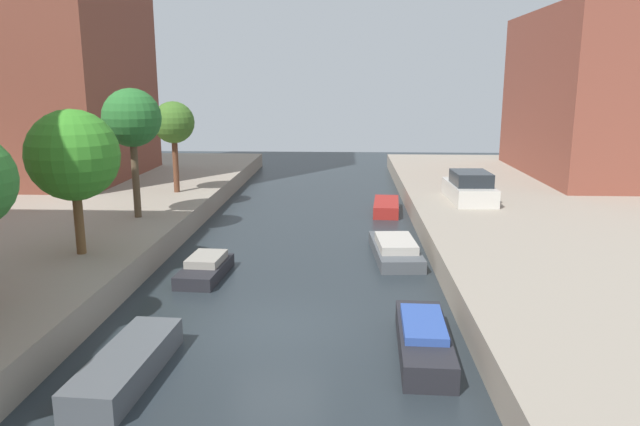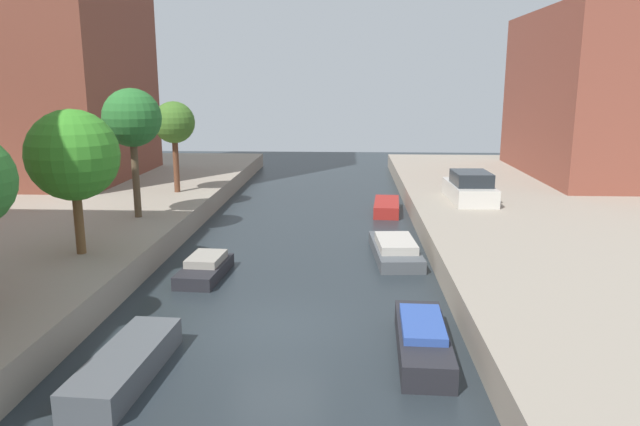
{
  "view_description": "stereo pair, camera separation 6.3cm",
  "coord_description": "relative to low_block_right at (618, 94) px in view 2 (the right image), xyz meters",
  "views": [
    {
      "loc": [
        1.88,
        -15.38,
        6.67
      ],
      "look_at": [
        0.75,
        8.7,
        1.33
      ],
      "focal_mm": 33.47,
      "sensor_mm": 36.0,
      "label": 1
    },
    {
      "loc": [
        1.95,
        -15.38,
        6.67
      ],
      "look_at": [
        0.75,
        8.7,
        1.33
      ],
      "focal_mm": 33.47,
      "sensor_mm": 36.0,
      "label": 2
    }
  ],
  "objects": [
    {
      "name": "moored_boat_left_2",
      "position": [
        -21.11,
        -24.96,
        -5.57
      ],
      "size": [
        1.47,
        4.15,
        0.67
      ],
      "color": "#4C5156",
      "rests_on": "ground_plane"
    },
    {
      "name": "moored_boat_left_3",
      "position": [
        -21.04,
        -17.65,
        -5.6
      ],
      "size": [
        1.5,
        3.13,
        0.72
      ],
      "color": "#232328",
      "rests_on": "ground_plane"
    },
    {
      "name": "moored_boat_right_4",
      "position": [
        -14.25,
        -14.97,
        -5.58
      ],
      "size": [
        1.9,
        4.59,
        0.78
      ],
      "color": "#4C5156",
      "rests_on": "ground_plane"
    },
    {
      "name": "low_block_right",
      "position": [
        0.0,
        0.0,
        0.0
      ],
      "size": [
        10.0,
        14.12,
        9.81
      ],
      "primitive_type": "cube",
      "color": "brown",
      "rests_on": "quay_right"
    },
    {
      "name": "ground_plane",
      "position": [
        -18.0,
        -21.88,
        -5.9
      ],
      "size": [
        84.0,
        84.0,
        0.0
      ],
      "primitive_type": "plane",
      "color": "#232B30"
    },
    {
      "name": "moored_boat_right_5",
      "position": [
        -14.11,
        -6.88,
        -5.6
      ],
      "size": [
        1.51,
        3.66,
        0.6
      ],
      "color": "maroon",
      "rests_on": "ground_plane"
    },
    {
      "name": "parked_car",
      "position": [
        -10.24,
        -8.61,
        -4.29
      ],
      "size": [
        2.02,
        4.19,
        1.46
      ],
      "color": "beige",
      "rests_on": "quay_right"
    },
    {
      "name": "street_tree_4",
      "position": [
        -25.05,
        -12.84,
        -0.76
      ],
      "size": [
        2.42,
        2.42,
        5.41
      ],
      "color": "brown",
      "rests_on": "quay_left"
    },
    {
      "name": "moored_boat_right_3",
      "position": [
        -14.19,
        -23.32,
        -5.53
      ],
      "size": [
        1.37,
        4.12,
        0.83
      ],
      "color": "#232328",
      "rests_on": "ground_plane"
    },
    {
      "name": "street_tree_5",
      "position": [
        -25.05,
        -6.94,
        -1.34
      ],
      "size": [
        2.13,
        2.13,
        4.68
      ],
      "color": "brown",
      "rests_on": "quay_left"
    },
    {
      "name": "street_tree_3",
      "position": [
        -25.05,
        -18.36,
        -1.6
      ],
      "size": [
        2.98,
        2.98,
        4.81
      ],
      "color": "brown",
      "rests_on": "quay_left"
    }
  ]
}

